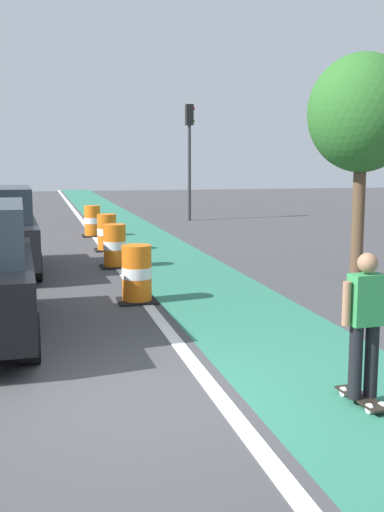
% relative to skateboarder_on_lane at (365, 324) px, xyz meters
% --- Properties ---
extents(ground_plane, '(100.00, 100.00, 0.00)m').
position_rel_skateboarder_on_lane_xyz_m(ground_plane, '(-2.38, 0.80, -0.91)').
color(ground_plane, '#424244').
extents(bike_lane_strip, '(2.50, 80.00, 0.01)m').
position_rel_skateboarder_on_lane_xyz_m(bike_lane_strip, '(0.02, 12.80, -0.91)').
color(bike_lane_strip, '#2D755B').
rests_on(bike_lane_strip, ground).
extents(lane_divider_stripe, '(0.20, 80.00, 0.01)m').
position_rel_skateboarder_on_lane_xyz_m(lane_divider_stripe, '(-1.48, 12.80, -0.91)').
color(lane_divider_stripe, silver).
rests_on(lane_divider_stripe, ground).
extents(skateboarder_on_lane, '(0.57, 0.81, 1.69)m').
position_rel_skateboarder_on_lane_xyz_m(skateboarder_on_lane, '(0.00, 0.00, 0.00)').
color(skateboarder_on_lane, black).
rests_on(skateboarder_on_lane, ground).
extents(traffic_barrel_front, '(0.73, 0.73, 1.09)m').
position_rel_skateboarder_on_lane_xyz_m(traffic_barrel_front, '(-1.62, 5.64, -0.38)').
color(traffic_barrel_front, orange).
rests_on(traffic_barrel_front, ground).
extents(traffic_barrel_mid, '(0.73, 0.73, 1.09)m').
position_rel_skateboarder_on_lane_xyz_m(traffic_barrel_mid, '(-1.55, 9.67, -0.38)').
color(traffic_barrel_mid, orange).
rests_on(traffic_barrel_mid, ground).
extents(traffic_barrel_back, '(0.73, 0.73, 1.09)m').
position_rel_skateboarder_on_lane_xyz_m(traffic_barrel_back, '(-1.42, 12.71, -0.38)').
color(traffic_barrel_back, orange).
rests_on(traffic_barrel_back, ground).
extents(traffic_barrel_far, '(0.73, 0.73, 1.09)m').
position_rel_skateboarder_on_lane_xyz_m(traffic_barrel_far, '(-1.53, 16.43, -0.38)').
color(traffic_barrel_far, orange).
rests_on(traffic_barrel_far, ground).
extents(traffic_light_corner, '(0.41, 0.32, 5.10)m').
position_rel_skateboarder_on_lane_xyz_m(traffic_light_corner, '(3.23, 21.46, 2.59)').
color(traffic_light_corner, '#2D2D2D').
rests_on(traffic_light_corner, ground).
extents(street_tree_sidewalk, '(2.40, 2.40, 5.00)m').
position_rel_skateboarder_on_lane_xyz_m(street_tree_sidewalk, '(3.62, 6.88, 2.76)').
color(street_tree_sidewalk, brown).
rests_on(street_tree_sidewalk, ground).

